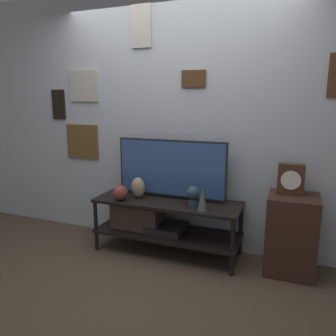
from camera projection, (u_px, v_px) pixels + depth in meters
The scene contains 10 objects.
ground_plane at pixel (156, 265), 3.15m from camera, with size 12.00×12.00×0.00m, color #4C3D2D.
wall_back at pixel (177, 119), 3.42m from camera, with size 6.40×0.08×2.70m.
media_console at pixel (156, 218), 3.39m from camera, with size 1.48×0.51×0.56m.
television at pixel (171, 168), 3.34m from camera, with size 1.15×0.05×0.61m.
vase_urn_stoneware at pixel (138, 188), 3.39m from camera, with size 0.15×0.12×0.21m.
vase_round_glass at pixel (120, 193), 3.31m from camera, with size 0.15×0.15×0.15m.
vase_slim_bronze at pixel (203, 198), 2.99m from camera, with size 0.09×0.09×0.23m.
decorative_bust at pixel (193, 194), 3.12m from camera, with size 0.13×0.13×0.19m.
side_table at pixel (291, 234), 2.96m from camera, with size 0.43×0.41×0.73m.
mantel_clock at pixel (291, 179), 2.92m from camera, with size 0.23×0.11×0.28m.
Camera 1 is at (1.16, -2.65, 1.56)m, focal length 35.00 mm.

